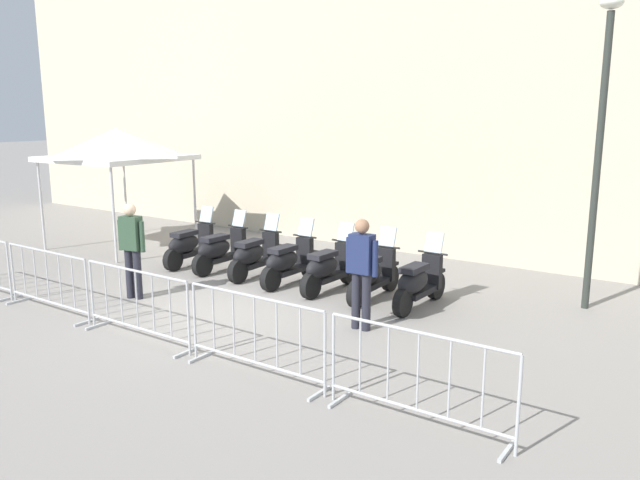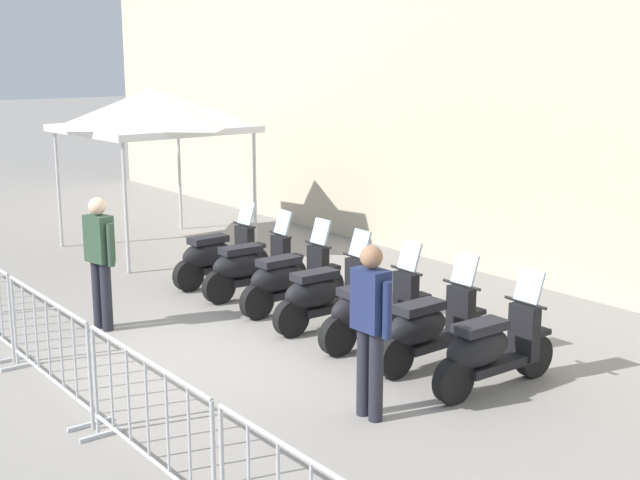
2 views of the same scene
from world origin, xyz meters
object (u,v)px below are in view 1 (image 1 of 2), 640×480
Objects in this scene: motorcycle_3 at (289,262)px; motorcycle_2 at (255,255)px; canopy_tent at (116,145)px; motorcycle_0 at (190,245)px; motorcycle_4 at (328,268)px; motorcycle_5 at (372,275)px; barrier_segment_2 at (137,306)px; barrier_segment_3 at (255,337)px; officer_mid_plaza at (132,245)px; barrier_segment_1 at (48,282)px; motorcycle_6 at (418,283)px; motorcycle_1 at (221,250)px; street_lamp at (601,124)px; barrier_segment_4 at (418,380)px; officer_near_row_end at (362,268)px.

motorcycle_2 is at bearing 173.05° from motorcycle_3.
motorcycle_3 is at bearing -7.51° from canopy_tent.
motorcycle_4 is at bearing -2.63° from motorcycle_0.
canopy_tent is (-7.37, 0.75, 2.06)m from motorcycle_5.
barrier_segment_2 is 1.00× the size of barrier_segment_3.
officer_mid_plaza is (-2.76, -2.19, 0.53)m from motorcycle_4.
motorcycle_6 is at bearing 33.79° from barrier_segment_1.
motorcycle_2 and motorcycle_3 have the same top height.
motorcycle_4 is 1.81m from motorcycle_6.
motorcycle_0 is 1.00× the size of motorcycle_2.
canopy_tent is at bearing 172.49° from motorcycle_3.
officer_mid_plaza is at bearing -149.26° from motorcycle_5.
motorcycle_1 is 1.00× the size of motorcycle_5.
barrier_segment_3 is at bearing -2.94° from barrier_segment_1.
canopy_tent reaches higher than barrier_segment_2.
motorcycle_6 is at bearing -2.39° from motorcycle_1.
motorcycle_5 is 0.79× the size of barrier_segment_1.
canopy_tent is (-4.66, 0.62, 2.06)m from motorcycle_2.
barrier_segment_1 and barrier_segment_2 have the same top height.
street_lamp reaches higher than barrier_segment_3.
street_lamp is at bearing 81.17° from barrier_segment_4.
motorcycle_3 is (2.71, -0.15, 0.00)m from motorcycle_0.
barrier_segment_1 is at bearing -157.30° from officer_near_row_end.
motorcycle_1 is 1.00× the size of motorcycle_3.
motorcycle_6 is 3.92m from street_lamp.
barrier_segment_3 is 6.59m from street_lamp.
motorcycle_4 is at bearing -6.61° from canopy_tent.
barrier_segment_4 is (6.76, -0.35, 0.00)m from barrier_segment_1.
motorcycle_2 is at bearing 177.32° from motorcycle_6.
motorcycle_3 and motorcycle_4 have the same top height.
motorcycle_6 is 1.56m from officer_near_row_end.
motorcycle_2 reaches higher than barrier_segment_4.
motorcycle_5 is at bearing 177.42° from motorcycle_6.
motorcycle_1 is at bearing 175.91° from motorcycle_3.
motorcycle_1 is 4.09m from barrier_segment_2.
motorcycle_0 is at bearing -11.57° from canopy_tent.
motorcycle_0 is at bearing 162.10° from officer_near_row_end.
motorcycle_2 and motorcycle_6 have the same top height.
motorcycle_5 is at bearing -0.60° from motorcycle_3.
motorcycle_3 is at bearing 49.90° from officer_mid_plaza.
motorcycle_3 reaches higher than barrier_segment_4.
barrier_segment_3 is (-0.65, -3.68, 0.07)m from motorcycle_6.
motorcycle_1 is 1.00× the size of officer_mid_plaza.
motorcycle_6 is at bearing -2.68° from motorcycle_2.
motorcycle_5 is 7.69m from canopy_tent.
barrier_segment_2 is 2.26m from barrier_segment_3.
barrier_segment_3 is at bearing -72.66° from motorcycle_4.
motorcycle_2 is at bearing -1.29° from motorcycle_0.
canopy_tent reaches higher than barrier_segment_4.
motorcycle_4 is at bearing 179.78° from motorcycle_5.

